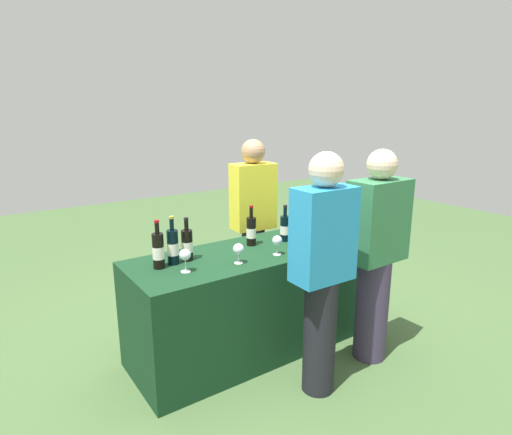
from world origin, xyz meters
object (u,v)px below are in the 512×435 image
wine_bottle_2 (187,245)px  wine_bottle_3 (251,231)px  wine_glass_2 (277,241)px  wine_bottle_1 (173,247)px  wine_glass_1 (238,250)px  guest_1 (376,252)px  wine_glass_0 (185,255)px  server_pouring (253,220)px  guest_0 (322,268)px  wine_bottle_0 (158,250)px  wine_bottle_4 (285,228)px  wine_bottle_5 (309,222)px

wine_bottle_2 → wine_bottle_3: wine_bottle_3 is taller
wine_bottle_2 → wine_glass_2: size_ratio=2.12×
wine_bottle_1 → wine_glass_1: (0.37, -0.24, -0.03)m
wine_bottle_3 → guest_1: bearing=-51.3°
wine_bottle_2 → wine_glass_2: 0.64m
wine_glass_0 → wine_glass_1: 0.37m
wine_bottle_2 → guest_1: bearing=-31.6°
server_pouring → guest_0: guest_0 is taller
wine_bottle_0 → wine_glass_2: size_ratio=2.28×
wine_glass_2 → server_pouring: 0.81m
wine_glass_2 → wine_glass_1: bearing=178.3°
wine_bottle_1 → wine_glass_0: bearing=-89.2°
server_pouring → guest_0: size_ratio=0.99×
wine_bottle_3 → wine_glass_2: wine_bottle_3 is taller
wine_glass_0 → guest_0: guest_0 is taller
wine_bottle_4 → wine_glass_1: wine_bottle_4 is taller
wine_bottle_1 → wine_bottle_3: 0.67m
wine_bottle_3 → wine_glass_0: (-0.66, -0.22, -0.00)m
wine_bottle_2 → guest_0: size_ratio=0.19×
wine_bottle_4 → wine_glass_2: bearing=-137.5°
wine_bottle_5 → wine_glass_0: 1.23m
wine_glass_1 → server_pouring: (0.62, 0.74, -0.04)m
guest_0 → server_pouring: bearing=76.5°
wine_bottle_2 → wine_glass_2: bearing=-24.8°
wine_glass_1 → wine_bottle_0: bearing=154.8°
wine_bottle_4 → wine_bottle_0: bearing=-179.9°
guest_0 → guest_1: 0.59m
wine_bottle_1 → guest_0: guest_0 is taller
wine_bottle_4 → wine_bottle_5: bearing=3.9°
wine_bottle_4 → guest_0: (-0.29, -0.74, -0.04)m
wine_bottle_4 → guest_0: size_ratio=0.18×
wine_glass_0 → wine_glass_1: size_ratio=1.10×
wine_bottle_3 → wine_glass_0: wine_bottle_3 is taller
wine_bottle_0 → wine_bottle_3: wine_bottle_0 is taller
server_pouring → guest_0: 1.29m
wine_bottle_4 → wine_glass_2: size_ratio=2.02×
wine_bottle_4 → wine_glass_1: size_ratio=2.07×
wine_bottle_2 → wine_glass_1: wine_bottle_2 is taller
wine_glass_1 → guest_0: bearing=-60.4°
wine_bottle_0 → server_pouring: (1.10, 0.51, -0.07)m
wine_glass_1 → server_pouring: bearing=49.7°
wine_bottle_5 → guest_0: guest_0 is taller
server_pouring → wine_bottle_5: bearing=120.7°
wine_bottle_3 → server_pouring: (0.33, 0.45, -0.06)m
wine_bottle_1 → wine_glass_1: size_ratio=2.38×
guest_0 → wine_bottle_3: bearing=91.0°
guest_1 → guest_0: bearing=-173.7°
wine_glass_1 → wine_glass_2: bearing=-1.7°
wine_bottle_1 → server_pouring: bearing=26.4°
wine_bottle_2 → server_pouring: (0.88, 0.48, -0.06)m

